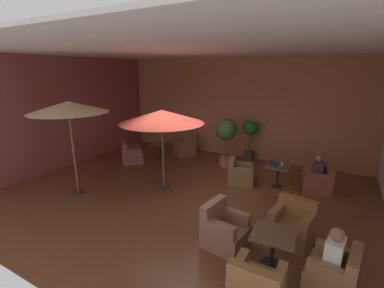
{
  "coord_description": "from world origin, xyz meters",
  "views": [
    {
      "loc": [
        3.68,
        -6.16,
        3.43
      ],
      "look_at": [
        0.0,
        0.42,
        1.38
      ],
      "focal_mm": 25.24,
      "sensor_mm": 36.0,
      "label": 1
    }
  ],
  "objects": [
    {
      "name": "armchair_front_right_north",
      "position": [
        -3.2,
        1.32,
        0.31
      ],
      "size": [
        1.04,
        1.04,
        0.84
      ],
      "color": "#8D4C47",
      "rests_on": "ground_plane"
    },
    {
      "name": "armchair_front_left_north",
      "position": [
        1.13,
        1.49,
        0.3
      ],
      "size": [
        0.93,
        0.89,
        0.78
      ],
      "color": "brown",
      "rests_on": "ground_plane"
    },
    {
      "name": "patio_umbrella_tall_red",
      "position": [
        -0.77,
        0.05,
        2.17
      ],
      "size": [
        2.43,
        2.43,
        2.37
      ],
      "color": "#2D2D2D",
      "rests_on": "ground_plane"
    },
    {
      "name": "wall_back_brick",
      "position": [
        0.0,
        4.17,
        1.97
      ],
      "size": [
        10.15,
        0.08,
        3.94
      ],
      "primitive_type": "cube",
      "color": "#A46644",
      "rests_on": "ground_plane"
    },
    {
      "name": "ground_plane",
      "position": [
        0.0,
        0.0,
        -0.01
      ],
      "size": [
        10.15,
        8.43,
        0.02
      ],
      "primitive_type": "cube",
      "color": "brown"
    },
    {
      "name": "armchair_mid_center_south",
      "position": [
        2.91,
        -2.82,
        0.32
      ],
      "size": [
        0.74,
        0.72,
        0.83
      ],
      "color": "brown",
      "rests_on": "ground_plane"
    },
    {
      "name": "armchair_front_left_east",
      "position": [
        3.32,
        2.06,
        0.3
      ],
      "size": [
        0.93,
        0.96,
        0.77
      ],
      "color": "brown",
      "rests_on": "ground_plane"
    },
    {
      "name": "iced_drink_cup",
      "position": [
        2.32,
        1.8,
        0.73
      ],
      "size": [
        0.08,
        0.08,
        0.11
      ],
      "primitive_type": "cylinder",
      "color": "white",
      "rests_on": "cafe_table_front_left"
    },
    {
      "name": "open_laptop",
      "position": [
        2.14,
        1.65,
        0.72
      ],
      "size": [
        0.36,
        0.31,
        0.2
      ],
      "color": "#9EA0A5",
      "rests_on": "cafe_table_front_left"
    },
    {
      "name": "wall_left_accent",
      "position": [
        -5.03,
        0.0,
        1.97
      ],
      "size": [
        0.08,
        8.43,
        3.94
      ],
      "primitive_type": "cube",
      "color": "brown",
      "rests_on": "ground_plane"
    },
    {
      "name": "patron_by_window",
      "position": [
        3.28,
        2.05,
        0.7
      ],
      "size": [
        0.3,
        0.38,
        0.68
      ],
      "color": "#413043",
      "rests_on": "ground_plane"
    },
    {
      "name": "patio_umbrella_center_beige",
      "position": [
        -2.69,
        -1.51,
        2.48
      ],
      "size": [
        2.07,
        2.07,
        2.66
      ],
      "color": "#2D2D2D",
      "rests_on": "ground_plane"
    },
    {
      "name": "potted_tree_mid_left",
      "position": [
        0.11,
        2.76,
        1.22
      ],
      "size": [
        0.77,
        0.77,
        1.77
      ],
      "color": "#AA6849",
      "rests_on": "ground_plane"
    },
    {
      "name": "patron_blue_shirt",
      "position": [
        3.86,
        -1.95,
        0.74
      ],
      "size": [
        0.3,
        0.42,
        0.71
      ],
      "color": "silver",
      "rests_on": "ground_plane"
    },
    {
      "name": "cafe_table_front_right",
      "position": [
        -2.42,
        2.17,
        0.51
      ],
      "size": [
        0.72,
        0.72,
        0.67
      ],
      "color": "black",
      "rests_on": "ground_plane"
    },
    {
      "name": "armchair_mid_center_east",
      "position": [
        1.92,
        -1.68,
        0.33
      ],
      "size": [
        0.9,
        0.85,
        0.9
      ],
      "color": "#875946",
      "rests_on": "ground_plane"
    },
    {
      "name": "cafe_table_mid_center",
      "position": [
        2.91,
        -1.82,
        0.51
      ],
      "size": [
        0.78,
        0.78,
        0.67
      ],
      "color": "black",
      "rests_on": "ground_plane"
    },
    {
      "name": "armchair_front_right_east",
      "position": [
        -1.91,
        3.19,
        0.32
      ],
      "size": [
        0.97,
        1.0,
        0.83
      ],
      "color": "brown",
      "rests_on": "ground_plane"
    },
    {
      "name": "ceiling_slab",
      "position": [
        0.0,
        0.0,
        3.97
      ],
      "size": [
        10.15,
        8.43,
        0.06
      ],
      "primitive_type": "cube",
      "color": "silver",
      "rests_on": "wall_back_brick"
    },
    {
      "name": "potted_tree_left_corner",
      "position": [
        0.72,
        3.69,
        1.11
      ],
      "size": [
        0.58,
        0.58,
        1.63
      ],
      "color": "#3A382A",
      "rests_on": "ground_plane"
    },
    {
      "name": "armchair_mid_center_north",
      "position": [
        3.08,
        -0.84,
        0.33
      ],
      "size": [
        0.91,
        0.88,
        0.87
      ],
      "color": "#915F33",
      "rests_on": "ground_plane"
    },
    {
      "name": "armchair_mid_center_west",
      "position": [
        3.89,
        -1.96,
        0.31
      ],
      "size": [
        0.8,
        0.83,
        0.82
      ],
      "color": "brown",
      "rests_on": "ground_plane"
    },
    {
      "name": "cafe_table_front_left",
      "position": [
        2.22,
        1.8,
        0.52
      ],
      "size": [
        0.7,
        0.7,
        0.67
      ],
      "color": "black",
      "rests_on": "ground_plane"
    }
  ]
}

